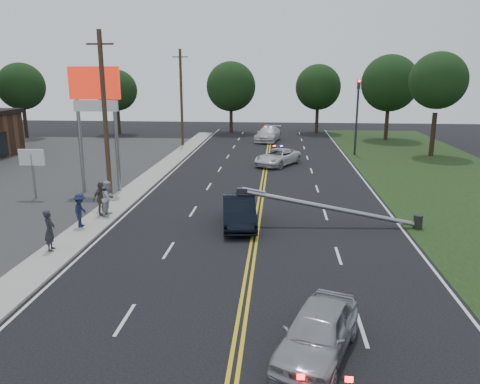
# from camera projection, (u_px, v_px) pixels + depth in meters

# --- Properties ---
(ground) EXTENTS (120.00, 120.00, 0.00)m
(ground) POSITION_uv_depth(u_px,v_px,m) (246.00, 295.00, 16.46)
(ground) COLOR black
(ground) RESTS_ON ground
(sidewalk) EXTENTS (1.80, 70.00, 0.12)m
(sidewalk) POSITION_uv_depth(u_px,v_px,m) (112.00, 209.00, 26.78)
(sidewalk) COLOR #A59F95
(sidewalk) RESTS_ON ground
(centerline_yellow) EXTENTS (0.36, 80.00, 0.00)m
(centerline_yellow) POSITION_uv_depth(u_px,v_px,m) (258.00, 213.00, 26.11)
(centerline_yellow) COLOR gold
(centerline_yellow) RESTS_ON ground
(pylon_sign) EXTENTS (3.20, 0.35, 8.00)m
(pylon_sign) POSITION_uv_depth(u_px,v_px,m) (95.00, 99.00, 29.35)
(pylon_sign) COLOR gray
(pylon_sign) RESTS_ON ground
(small_sign) EXTENTS (1.60, 0.14, 3.10)m
(small_sign) POSITION_uv_depth(u_px,v_px,m) (32.00, 162.00, 28.61)
(small_sign) COLOR gray
(small_sign) RESTS_ON ground
(traffic_signal) EXTENTS (0.28, 0.41, 7.05)m
(traffic_signal) POSITION_uv_depth(u_px,v_px,m) (357.00, 110.00, 43.72)
(traffic_signal) COLOR #2D2D30
(traffic_signal) RESTS_ON ground
(fallen_streetlight) EXTENTS (9.36, 0.44, 1.91)m
(fallen_streetlight) POSITION_uv_depth(u_px,v_px,m) (340.00, 209.00, 23.62)
(fallen_streetlight) COLOR #2D2D30
(fallen_streetlight) RESTS_ON ground
(utility_pole_mid) EXTENTS (1.60, 0.28, 10.00)m
(utility_pole_mid) POSITION_uv_depth(u_px,v_px,m) (105.00, 117.00, 27.54)
(utility_pole_mid) COLOR #382619
(utility_pole_mid) RESTS_ON ground
(utility_pole_far) EXTENTS (1.60, 0.28, 10.00)m
(utility_pole_far) POSITION_uv_depth(u_px,v_px,m) (181.00, 98.00, 48.78)
(utility_pole_far) COLOR #382619
(utility_pole_far) RESTS_ON ground
(tree_4) EXTENTS (5.48, 5.48, 8.83)m
(tree_4) POSITION_uv_depth(u_px,v_px,m) (21.00, 86.00, 55.16)
(tree_4) COLOR black
(tree_4) RESTS_ON ground
(tree_5) EXTENTS (5.07, 5.07, 8.06)m
(tree_5) POSITION_uv_depth(u_px,v_px,m) (117.00, 90.00, 58.37)
(tree_5) COLOR black
(tree_5) RESTS_ON ground
(tree_6) EXTENTS (6.32, 6.32, 9.09)m
(tree_6) POSITION_uv_depth(u_px,v_px,m) (231.00, 87.00, 60.01)
(tree_6) COLOR black
(tree_6) RESTS_ON ground
(tree_7) EXTENTS (5.78, 5.78, 8.75)m
(tree_7) POSITION_uv_depth(u_px,v_px,m) (318.00, 87.00, 59.84)
(tree_7) COLOR black
(tree_7) RESTS_ON ground
(tree_8) EXTENTS (6.44, 6.44, 9.70)m
(tree_8) POSITION_uv_depth(u_px,v_px,m) (390.00, 83.00, 53.43)
(tree_8) COLOR black
(tree_8) RESTS_ON ground
(tree_9) EXTENTS (5.17, 5.17, 9.52)m
(tree_9) POSITION_uv_depth(u_px,v_px,m) (438.00, 81.00, 42.51)
(tree_9) COLOR black
(tree_9) RESTS_ON ground
(crashed_sedan) EXTENTS (2.19, 4.81, 1.53)m
(crashed_sedan) POSITION_uv_depth(u_px,v_px,m) (239.00, 211.00, 23.80)
(crashed_sedan) COLOR black
(crashed_sedan) RESTS_ON ground
(waiting_sedan) EXTENTS (2.99, 4.48, 1.42)m
(waiting_sedan) POSITION_uv_depth(u_px,v_px,m) (318.00, 332.00, 12.80)
(waiting_sedan) COLOR #9A9CA2
(waiting_sedan) RESTS_ON ground
(emergency_a) EXTENTS (4.41, 5.42, 1.37)m
(emergency_a) POSITION_uv_depth(u_px,v_px,m) (278.00, 157.00, 39.61)
(emergency_a) COLOR silver
(emergency_a) RESTS_ON ground
(emergency_b) EXTENTS (3.28, 5.98, 1.64)m
(emergency_b) POSITION_uv_depth(u_px,v_px,m) (268.00, 134.00, 53.49)
(emergency_b) COLOR silver
(emergency_b) RESTS_ON ground
(bystander_a) EXTENTS (0.55, 0.73, 1.80)m
(bystander_a) POSITION_uv_depth(u_px,v_px,m) (50.00, 230.00, 20.13)
(bystander_a) COLOR #24252C
(bystander_a) RESTS_ON sidewalk
(bystander_b) EXTENTS (0.77, 0.96, 1.90)m
(bystander_b) POSITION_uv_depth(u_px,v_px,m) (108.00, 198.00, 25.14)
(bystander_b) COLOR #B4B5BA
(bystander_b) RESTS_ON sidewalk
(bystander_c) EXTENTS (0.72, 1.15, 1.70)m
(bystander_c) POSITION_uv_depth(u_px,v_px,m) (80.00, 210.00, 23.25)
(bystander_c) COLOR #171F3B
(bystander_c) RESTS_ON sidewalk
(bystander_d) EXTENTS (0.85, 1.18, 1.85)m
(bystander_d) POSITION_uv_depth(u_px,v_px,m) (101.00, 198.00, 25.18)
(bystander_d) COLOR #5C5249
(bystander_d) RESTS_ON sidewalk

